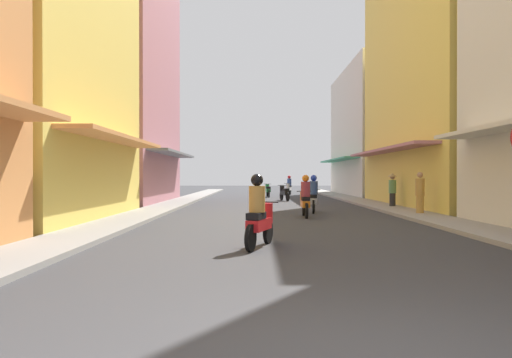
{
  "coord_description": "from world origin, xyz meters",
  "views": [
    {
      "loc": [
        -0.87,
        -3.67,
        1.53
      ],
      "look_at": [
        -0.8,
        18.72,
        1.39
      ],
      "focal_mm": 33.42,
      "sensor_mm": 36.0,
      "label": 1
    }
  ],
  "objects_px": {
    "motorbike_orange": "(303,198)",
    "motorbike_white": "(287,186)",
    "pedestrian_midway": "(418,194)",
    "motorbike_green": "(266,190)",
    "pedestrian_crossing": "(391,189)",
    "motorbike_silver": "(312,196)",
    "motorbike_black": "(283,193)",
    "motorbike_red": "(258,215)"
  },
  "relations": [
    {
      "from": "motorbike_black",
      "to": "motorbike_orange",
      "type": "xyz_separation_m",
      "value": [
        0.08,
        -11.82,
        0.2
      ]
    },
    {
      "from": "pedestrian_crossing",
      "to": "motorbike_red",
      "type": "bearing_deg",
      "value": -117.48
    },
    {
      "from": "motorbike_orange",
      "to": "pedestrian_midway",
      "type": "height_order",
      "value": "pedestrian_midway"
    },
    {
      "from": "motorbike_black",
      "to": "motorbike_silver",
      "type": "bearing_deg",
      "value": -86.07
    },
    {
      "from": "pedestrian_crossing",
      "to": "motorbike_white",
      "type": "bearing_deg",
      "value": 103.25
    },
    {
      "from": "motorbike_black",
      "to": "pedestrian_crossing",
      "type": "relative_size",
      "value": 1.07
    },
    {
      "from": "motorbike_orange",
      "to": "motorbike_silver",
      "type": "bearing_deg",
      "value": 74.94
    },
    {
      "from": "motorbike_orange",
      "to": "motorbike_white",
      "type": "bearing_deg",
      "value": 87.72
    },
    {
      "from": "motorbike_red",
      "to": "motorbike_orange",
      "type": "distance_m",
      "value": 7.74
    },
    {
      "from": "motorbike_red",
      "to": "motorbike_orange",
      "type": "relative_size",
      "value": 0.97
    },
    {
      "from": "motorbike_red",
      "to": "pedestrian_midway",
      "type": "distance_m",
      "value": 10.16
    },
    {
      "from": "motorbike_silver",
      "to": "pedestrian_crossing",
      "type": "distance_m",
      "value": 4.71
    },
    {
      "from": "motorbike_silver",
      "to": "pedestrian_crossing",
      "type": "bearing_deg",
      "value": 31.71
    },
    {
      "from": "motorbike_silver",
      "to": "motorbike_black",
      "type": "xyz_separation_m",
      "value": [
        -0.66,
        9.64,
        -0.2
      ]
    },
    {
      "from": "motorbike_green",
      "to": "pedestrian_crossing",
      "type": "relative_size",
      "value": 1.09
    },
    {
      "from": "motorbike_red",
      "to": "motorbike_white",
      "type": "bearing_deg",
      "value": 84.78
    },
    {
      "from": "pedestrian_crossing",
      "to": "motorbike_orange",
      "type": "bearing_deg",
      "value": -134.59
    },
    {
      "from": "motorbike_silver",
      "to": "motorbike_red",
      "type": "bearing_deg",
      "value": -103.55
    },
    {
      "from": "motorbike_silver",
      "to": "pedestrian_midway",
      "type": "distance_m",
      "value": 4.21
    },
    {
      "from": "motorbike_black",
      "to": "motorbike_orange",
      "type": "height_order",
      "value": "motorbike_orange"
    },
    {
      "from": "motorbike_silver",
      "to": "motorbike_white",
      "type": "xyz_separation_m",
      "value": [
        0.23,
        18.45,
        0.0
      ]
    },
    {
      "from": "motorbike_white",
      "to": "pedestrian_crossing",
      "type": "relative_size",
      "value": 1.07
    },
    {
      "from": "motorbike_green",
      "to": "motorbike_silver",
      "type": "height_order",
      "value": "motorbike_silver"
    },
    {
      "from": "motorbike_green",
      "to": "motorbike_white",
      "type": "height_order",
      "value": "motorbike_white"
    },
    {
      "from": "motorbike_silver",
      "to": "motorbike_black",
      "type": "bearing_deg",
      "value": 93.93
    },
    {
      "from": "motorbike_green",
      "to": "motorbike_orange",
      "type": "relative_size",
      "value": 1.0
    },
    {
      "from": "motorbike_white",
      "to": "motorbike_orange",
      "type": "height_order",
      "value": "same"
    },
    {
      "from": "motorbike_black",
      "to": "pedestrian_crossing",
      "type": "distance_m",
      "value": 8.56
    },
    {
      "from": "motorbike_black",
      "to": "motorbike_orange",
      "type": "bearing_deg",
      "value": -89.64
    },
    {
      "from": "motorbike_green",
      "to": "motorbike_silver",
      "type": "distance_m",
      "value": 14.7
    },
    {
      "from": "pedestrian_crossing",
      "to": "motorbike_silver",
      "type": "bearing_deg",
      "value": -148.29
    },
    {
      "from": "motorbike_black",
      "to": "pedestrian_midway",
      "type": "height_order",
      "value": "pedestrian_midway"
    },
    {
      "from": "pedestrian_midway",
      "to": "motorbike_green",
      "type": "bearing_deg",
      "value": 108.37
    },
    {
      "from": "pedestrian_crossing",
      "to": "motorbike_green",
      "type": "bearing_deg",
      "value": 114.54
    },
    {
      "from": "motorbike_silver",
      "to": "motorbike_red",
      "type": "xyz_separation_m",
      "value": [
        -2.34,
        -9.72,
        0.0
      ]
    },
    {
      "from": "motorbike_green",
      "to": "motorbike_red",
      "type": "height_order",
      "value": "motorbike_red"
    },
    {
      "from": "motorbike_silver",
      "to": "motorbike_black",
      "type": "relative_size",
      "value": 1.02
    },
    {
      "from": "motorbike_green",
      "to": "motorbike_red",
      "type": "xyz_separation_m",
      "value": [
        -0.79,
        -24.34,
        0.2
      ]
    },
    {
      "from": "pedestrian_crossing",
      "to": "pedestrian_midway",
      "type": "bearing_deg",
      "value": -91.89
    },
    {
      "from": "motorbike_orange",
      "to": "pedestrian_midway",
      "type": "xyz_separation_m",
      "value": [
        4.45,
        0.51,
        0.14
      ]
    },
    {
      "from": "motorbike_black",
      "to": "pedestrian_midway",
      "type": "xyz_separation_m",
      "value": [
        4.52,
        -11.3,
        0.34
      ]
    },
    {
      "from": "motorbike_white",
      "to": "motorbike_silver",
      "type": "bearing_deg",
      "value": -90.73
    }
  ]
}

